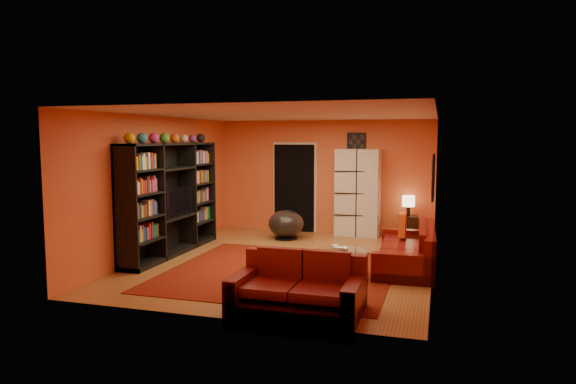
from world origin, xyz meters
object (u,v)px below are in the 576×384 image
(entertainment_unit, at_px, (171,199))
(bowl_chair, at_px, (286,224))
(loveseat, at_px, (299,288))
(sofa, at_px, (411,251))
(side_table, at_px, (408,227))
(table_lamp, at_px, (408,202))
(storage_cabinet, at_px, (358,193))
(coffee_table, at_px, (342,253))
(tv, at_px, (174,202))

(entertainment_unit, xyz_separation_m, bowl_chair, (1.67, 1.96, -0.71))
(loveseat, height_order, bowl_chair, loveseat)
(bowl_chair, bearing_deg, sofa, -32.56)
(side_table, height_order, table_lamp, table_lamp)
(storage_cabinet, bearing_deg, sofa, -59.68)
(side_table, bearing_deg, sofa, -85.47)
(coffee_table, bearing_deg, loveseat, -98.32)
(coffee_table, distance_m, side_table, 3.58)
(coffee_table, bearing_deg, entertainment_unit, 167.75)
(storage_cabinet, distance_m, table_lamp, 1.13)
(entertainment_unit, xyz_separation_m, table_lamp, (4.21, 2.75, -0.24))
(table_lamp, bearing_deg, storage_cabinet, 177.44)
(sofa, distance_m, side_table, 2.55)
(entertainment_unit, relative_size, bowl_chair, 3.86)
(sofa, distance_m, bowl_chair, 3.26)
(entertainment_unit, distance_m, tv, 0.08)
(tv, bearing_deg, entertainment_unit, 100.24)
(loveseat, relative_size, coffee_table, 1.95)
(bowl_chair, relative_size, side_table, 1.55)
(table_lamp, bearing_deg, coffee_table, -102.97)
(storage_cabinet, bearing_deg, side_table, 0.78)
(tv, distance_m, coffee_table, 3.50)
(coffee_table, height_order, storage_cabinet, storage_cabinet)
(tv, bearing_deg, coffee_table, -102.57)
(tv, xyz_separation_m, storage_cabinet, (3.05, 2.79, -0.02))
(sofa, bearing_deg, coffee_table, -138.44)
(bowl_chair, distance_m, side_table, 2.66)
(side_table, bearing_deg, tv, -146.64)
(storage_cabinet, xyz_separation_m, bowl_chair, (-1.43, -0.84, -0.64))
(tv, relative_size, coffee_table, 1.13)
(bowl_chair, height_order, table_lamp, table_lamp)
(sofa, height_order, side_table, sofa)
(coffee_table, xyz_separation_m, bowl_chair, (-1.74, 2.70, -0.05))
(coffee_table, bearing_deg, storage_cabinet, 95.04)
(loveseat, bearing_deg, tv, 52.56)
(entertainment_unit, height_order, storage_cabinet, entertainment_unit)
(bowl_chair, distance_m, table_lamp, 2.70)
(entertainment_unit, xyz_separation_m, sofa, (4.41, 0.21, -0.77))
(tv, height_order, coffee_table, tv)
(tv, height_order, loveseat, tv)
(loveseat, height_order, table_lamp, table_lamp)
(entertainment_unit, bearing_deg, coffee_table, -12.25)
(tv, distance_m, sofa, 4.43)
(side_table, bearing_deg, bowl_chair, -162.82)
(tv, distance_m, side_table, 5.04)
(sofa, xyz_separation_m, loveseat, (-1.25, -2.62, -0.00))
(entertainment_unit, bearing_deg, bowl_chair, 49.61)
(table_lamp, bearing_deg, tv, -146.64)
(loveseat, distance_m, table_lamp, 5.29)
(sofa, distance_m, coffee_table, 1.39)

